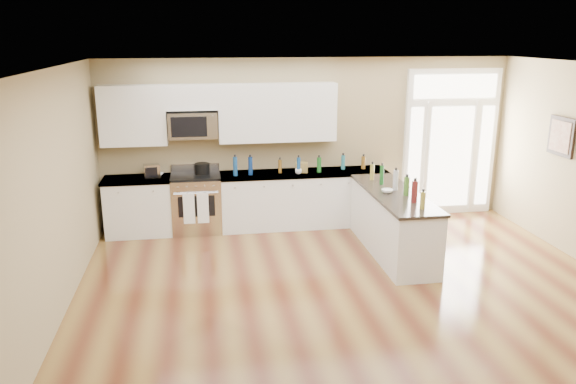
{
  "coord_description": "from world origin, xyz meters",
  "views": [
    {
      "loc": [
        -1.85,
        -5.31,
        3.16
      ],
      "look_at": [
        -0.69,
        2.0,
        1.08
      ],
      "focal_mm": 35.0,
      "sensor_mm": 36.0,
      "label": 1
    }
  ],
  "objects_px": {
    "stockpot": "(202,168)",
    "toaster_oven": "(152,171)",
    "kitchen_range": "(197,203)",
    "peninsula_cabinet": "(392,225)"
  },
  "relations": [
    {
      "from": "kitchen_range",
      "to": "toaster_oven",
      "type": "relative_size",
      "value": 4.39
    },
    {
      "from": "toaster_oven",
      "to": "kitchen_range",
      "type": "bearing_deg",
      "value": -13.09
    },
    {
      "from": "peninsula_cabinet",
      "to": "stockpot",
      "type": "height_order",
      "value": "stockpot"
    },
    {
      "from": "kitchen_range",
      "to": "toaster_oven",
      "type": "bearing_deg",
      "value": 177.89
    },
    {
      "from": "kitchen_range",
      "to": "stockpot",
      "type": "height_order",
      "value": "stockpot"
    },
    {
      "from": "stockpot",
      "to": "toaster_oven",
      "type": "xyz_separation_m",
      "value": [
        -0.8,
        -0.06,
        0.0
      ]
    },
    {
      "from": "peninsula_cabinet",
      "to": "toaster_oven",
      "type": "bearing_deg",
      "value": 157.51
    },
    {
      "from": "stockpot",
      "to": "peninsula_cabinet",
      "type": "bearing_deg",
      "value": -29.03
    },
    {
      "from": "kitchen_range",
      "to": "stockpot",
      "type": "relative_size",
      "value": 4.35
    },
    {
      "from": "stockpot",
      "to": "toaster_oven",
      "type": "distance_m",
      "value": 0.8
    }
  ]
}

